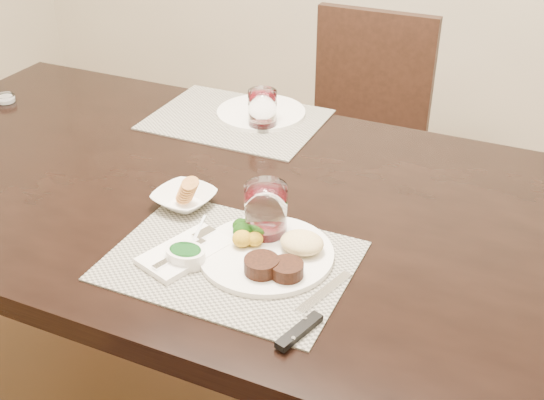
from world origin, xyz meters
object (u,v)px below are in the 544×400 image
at_px(steak_knife, 306,321).
at_px(chair_far, 361,131).
at_px(wine_glass_near, 266,215).
at_px(dinner_plate, 271,252).
at_px(cracker_bowl, 184,198).
at_px(far_plate, 261,112).

bearing_deg(steak_knife, chair_far, 119.97).
bearing_deg(chair_far, wine_glass_near, -83.21).
relative_size(dinner_plate, cracker_bowl, 1.82).
relative_size(wine_glass_near, far_plate, 0.48).
distance_m(steak_knife, cracker_bowl, 0.46).
bearing_deg(far_plate, cracker_bowl, -84.02).
height_order(steak_knife, far_plate, steak_knife).
bearing_deg(wine_glass_near, cracker_bowl, 169.85).
bearing_deg(cracker_bowl, steak_knife, -32.95).
relative_size(cracker_bowl, far_plate, 0.58).
bearing_deg(cracker_bowl, dinner_plate, -22.15).
bearing_deg(chair_far, dinner_plate, -81.51).
xyz_separation_m(dinner_plate, far_plate, (-0.31, 0.61, -0.01)).
distance_m(steak_knife, far_plate, 0.87).
relative_size(chair_far, wine_glass_near, 7.66).
distance_m(cracker_bowl, wine_glass_near, 0.22).
bearing_deg(dinner_plate, wine_glass_near, 106.28).
xyz_separation_m(chair_far, wine_glass_near, (0.13, -1.07, 0.30)).
distance_m(chair_far, wine_glass_near, 1.12).
height_order(dinner_plate, steak_knife, dinner_plate).
xyz_separation_m(dinner_plate, cracker_bowl, (-0.26, 0.10, 0.00)).
bearing_deg(dinner_plate, chair_far, 82.18).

